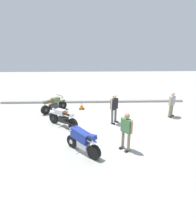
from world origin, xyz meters
TOP-DOWN VIEW (x-y plane):
  - ground_plane at (0.00, 0.00)m, footprint 40.00×40.00m
  - curb_edge at (0.00, 4.60)m, footprint 14.00×0.30m
  - motorcycle_olive_vintage at (-2.62, 2.58)m, footprint 1.52×1.46m
  - motorcycle_silver_cruiser at (-1.70, 0.18)m, footprint 1.75×1.34m
  - motorcycle_blue_sportbike at (-0.52, -2.59)m, footprint 1.52×1.51m
  - person_in_black_shirt at (1.17, 0.55)m, footprint 0.53×0.58m
  - person_in_green_shirt at (1.37, -2.42)m, footprint 0.52×0.58m
  - person_in_gray_shirt at (4.86, 1.44)m, footprint 0.53×0.54m
  - traffic_cone at (-0.80, 3.09)m, footprint 0.36×0.36m

SIDE VIEW (x-z plane):
  - ground_plane at x=0.00m, z-range 0.00..0.00m
  - curb_edge at x=0.00m, z-range 0.00..0.15m
  - traffic_cone at x=-0.80m, z-range 0.00..0.53m
  - motorcycle_olive_vintage at x=-2.62m, z-range -0.05..1.02m
  - motorcycle_silver_cruiser at x=-1.70m, z-range -0.02..1.06m
  - motorcycle_blue_sportbike at x=-0.52m, z-range 0.02..1.17m
  - person_in_gray_shirt at x=4.86m, z-range 0.10..1.69m
  - person_in_green_shirt at x=1.37m, z-range 0.13..1.85m
  - person_in_black_shirt at x=1.17m, z-range 0.13..1.87m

